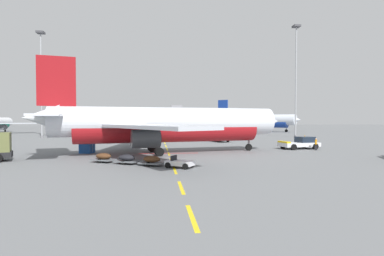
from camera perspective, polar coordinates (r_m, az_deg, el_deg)
ground at (r=63.72m, az=15.09°, el=-2.56°), size 400.00×400.00×0.00m
apron_paint_markings at (r=56.29m, az=-5.03°, el=-3.06°), size 8.00×94.97×0.01m
airliner_foreground at (r=40.96m, az=-4.98°, el=0.73°), size 34.69×34.02×12.20m
pushback_tug at (r=50.30m, az=19.62°, el=-2.67°), size 6.38×3.95×2.08m
airliner_far_center at (r=119.94m, az=11.47°, el=1.35°), size 30.54×30.08×12.65m
airliner_far_right at (r=96.20m, az=-17.58°, el=0.81°), size 29.52×29.48×10.39m
ground_power_truck at (r=63.15m, az=4.91°, el=-1.06°), size 4.18×7.39×3.14m
baggage_train at (r=31.22m, az=-9.87°, el=-5.85°), size 10.71×7.20×1.14m
ground_crew_worker at (r=48.79m, az=22.22°, el=-2.68°), size 0.50×0.56×1.78m
uld_cargo_container at (r=43.84m, az=-19.07°, el=-3.42°), size 1.98×1.95×1.60m
apron_light_mast_near at (r=85.31m, az=-26.44°, el=9.32°), size 1.80×1.80×26.35m
apron_light_mast_far at (r=84.85m, az=18.91°, el=10.41°), size 1.80×1.80×28.97m
terminal_satellite at (r=167.00m, az=-7.40°, el=1.87°), size 87.34×25.48×12.32m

